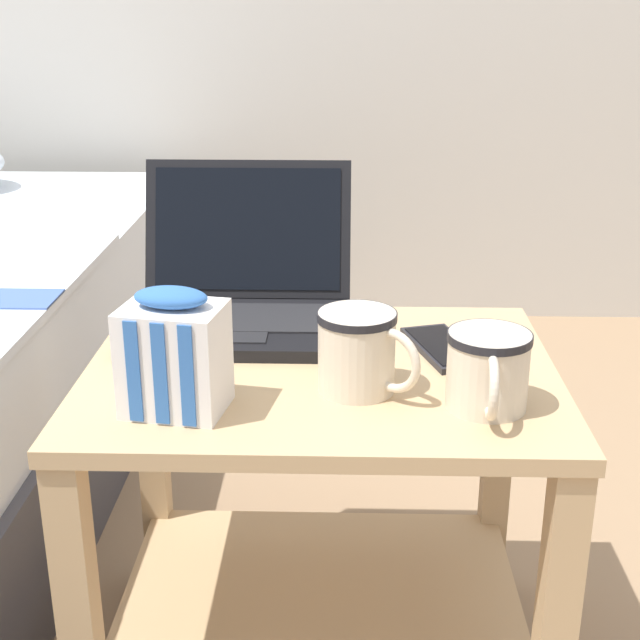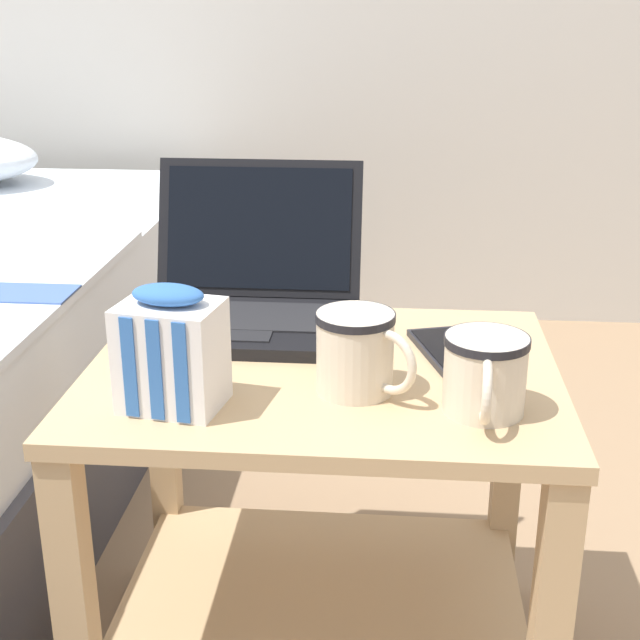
% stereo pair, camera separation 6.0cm
% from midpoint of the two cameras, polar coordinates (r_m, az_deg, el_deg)
% --- Properties ---
extents(bedside_table, '(0.63, 0.49, 0.50)m').
position_cam_midpoint_polar(bedside_table, '(1.27, -1.33, -10.47)').
color(bedside_table, tan).
rests_on(bedside_table, ground_plane).
extents(laptop, '(0.32, 0.29, 0.22)m').
position_cam_midpoint_polar(laptop, '(1.34, -6.26, 1.66)').
color(laptop, black).
rests_on(laptop, bedside_table).
extents(mug_front_left, '(0.13, 0.11, 0.10)m').
position_cam_midpoint_polar(mug_front_left, '(1.10, 0.93, -1.83)').
color(mug_front_left, beige).
rests_on(mug_front_left, bedside_table).
extents(mug_front_right, '(0.10, 0.14, 0.10)m').
position_cam_midpoint_polar(mug_front_right, '(1.07, 9.12, -3.02)').
color(mug_front_right, beige).
rests_on(mug_front_right, bedside_table).
extents(snack_bag, '(0.13, 0.11, 0.15)m').
position_cam_midpoint_polar(snack_bag, '(1.06, -10.93, -2.20)').
color(snack_bag, white).
rests_on(snack_bag, bedside_table).
extents(cell_phone, '(0.11, 0.17, 0.01)m').
position_cam_midpoint_polar(cell_phone, '(1.25, 6.52, -1.78)').
color(cell_phone, black).
rests_on(cell_phone, bedside_table).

